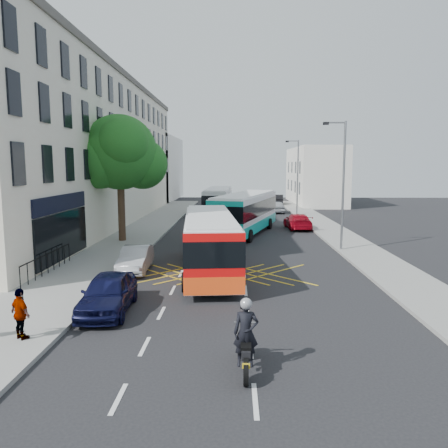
# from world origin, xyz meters

# --- Properties ---
(ground) EXTENTS (120.00, 120.00, 0.00)m
(ground) POSITION_xyz_m (0.00, 0.00, 0.00)
(ground) COLOR black
(ground) RESTS_ON ground
(pavement_left) EXTENTS (5.00, 70.00, 0.15)m
(pavement_left) POSITION_xyz_m (-8.50, 15.00, 0.07)
(pavement_left) COLOR gray
(pavement_left) RESTS_ON ground
(pavement_right) EXTENTS (3.00, 70.00, 0.15)m
(pavement_right) POSITION_xyz_m (7.50, 15.00, 0.07)
(pavement_right) COLOR gray
(pavement_right) RESTS_ON ground
(terrace_main) EXTENTS (8.30, 45.00, 13.50)m
(terrace_main) POSITION_xyz_m (-14.00, 24.49, 6.76)
(terrace_main) COLOR beige
(terrace_main) RESTS_ON ground
(terrace_far) EXTENTS (8.00, 20.00, 10.00)m
(terrace_far) POSITION_xyz_m (-14.00, 55.00, 5.00)
(terrace_far) COLOR silver
(terrace_far) RESTS_ON ground
(building_right) EXTENTS (6.00, 18.00, 8.00)m
(building_right) POSITION_xyz_m (11.00, 48.00, 4.00)
(building_right) COLOR silver
(building_right) RESTS_ON ground
(street_tree) EXTENTS (6.30, 5.70, 8.80)m
(street_tree) POSITION_xyz_m (-8.51, 14.97, 6.29)
(street_tree) COLOR #382619
(street_tree) RESTS_ON pavement_left
(lamp_near) EXTENTS (1.45, 0.15, 8.00)m
(lamp_near) POSITION_xyz_m (6.20, 12.00, 4.62)
(lamp_near) COLOR slate
(lamp_near) RESTS_ON pavement_right
(lamp_far) EXTENTS (1.45, 0.15, 8.00)m
(lamp_far) POSITION_xyz_m (6.20, 32.00, 4.62)
(lamp_far) COLOR slate
(lamp_far) RESTS_ON pavement_right
(railings) EXTENTS (0.08, 5.60, 1.14)m
(railings) POSITION_xyz_m (-9.70, 5.30, 0.72)
(railings) COLOR black
(railings) RESTS_ON pavement_left
(bus_near) EXTENTS (3.42, 10.78, 2.98)m
(bus_near) POSITION_xyz_m (-1.76, 6.37, 1.57)
(bus_near) COLOR silver
(bus_near) RESTS_ON ground
(bus_mid) EXTENTS (5.74, 11.77, 3.23)m
(bus_mid) POSITION_xyz_m (0.39, 19.15, 1.70)
(bus_mid) COLOR silver
(bus_mid) RESTS_ON ground
(bus_far) EXTENTS (2.99, 10.70, 2.98)m
(bus_far) POSITION_xyz_m (-2.32, 32.55, 1.57)
(bus_far) COLOR silver
(bus_far) RESTS_ON ground
(motorbike) EXTENTS (0.67, 2.26, 2.01)m
(motorbike) POSITION_xyz_m (-0.19, -4.50, 0.94)
(motorbike) COLOR black
(motorbike) RESTS_ON ground
(parked_car_blue) EXTENTS (1.90, 4.31, 1.44)m
(parked_car_blue) POSITION_xyz_m (-5.20, 0.13, 0.72)
(parked_car_blue) COLOR black
(parked_car_blue) RESTS_ON ground
(parked_car_silver) EXTENTS (1.51, 3.97, 1.29)m
(parked_car_silver) POSITION_xyz_m (-5.60, 6.42, 0.65)
(parked_car_silver) COLOR #A2A5A9
(parked_car_silver) RESTS_ON ground
(red_hatchback) EXTENTS (2.14, 4.73, 1.34)m
(red_hatchback) POSITION_xyz_m (4.95, 21.92, 0.67)
(red_hatchback) COLOR #A60717
(red_hatchback) RESTS_ON ground
(distant_car_grey) EXTENTS (2.19, 4.73, 1.31)m
(distant_car_grey) POSITION_xyz_m (0.08, 43.39, 0.66)
(distant_car_grey) COLOR #3D3E44
(distant_car_grey) RESTS_ON ground
(distant_car_silver) EXTENTS (1.81, 4.10, 1.37)m
(distant_car_silver) POSITION_xyz_m (4.42, 35.17, 0.69)
(distant_car_silver) COLOR #AEB2B6
(distant_car_silver) RESTS_ON ground
(distant_car_dark) EXTENTS (1.97, 4.54, 1.45)m
(distant_car_dark) POSITION_xyz_m (5.50, 45.41, 0.73)
(distant_car_dark) COLOR black
(distant_car_dark) RESTS_ON ground
(pedestrian_far) EXTENTS (0.99, 0.85, 1.59)m
(pedestrian_far) POSITION_xyz_m (-7.00, -2.89, 0.95)
(pedestrian_far) COLOR gray
(pedestrian_far) RESTS_ON pavement_left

